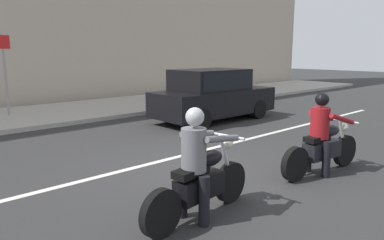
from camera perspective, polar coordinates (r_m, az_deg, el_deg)
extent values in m
plane|color=#2C2C2C|center=(7.16, 0.95, -7.78)|extent=(80.00, 80.00, 0.00)
cube|color=#A8A399|center=(13.93, -22.17, 0.85)|extent=(40.00, 4.40, 0.14)
cube|color=silver|center=(8.36, 1.12, -5.01)|extent=(18.00, 0.14, 0.01)
cylinder|color=black|center=(5.60, 6.13, -9.79)|extent=(0.64, 0.19, 0.63)
cylinder|color=black|center=(4.59, -4.93, -14.59)|extent=(0.64, 0.19, 0.63)
cylinder|color=silver|center=(5.39, 5.46, -6.31)|extent=(0.38, 0.10, 0.82)
cube|color=black|center=(5.02, 1.21, -10.53)|extent=(0.83, 0.36, 0.32)
ellipsoid|color=black|center=(5.06, 2.85, -6.11)|extent=(0.50, 0.29, 0.22)
cube|color=black|center=(4.80, -0.19, -8.29)|extent=(0.54, 0.29, 0.10)
cylinder|color=silver|center=(5.24, 5.14, -2.45)|extent=(0.11, 0.70, 0.04)
sphere|color=silver|center=(5.34, 5.63, -3.77)|extent=(0.17, 0.17, 0.17)
cylinder|color=silver|center=(4.96, -2.55, -12.30)|extent=(0.70, 0.14, 0.07)
cylinder|color=black|center=(4.84, 1.94, -12.77)|extent=(0.16, 0.16, 0.69)
cylinder|color=black|center=(5.09, -1.59, -11.57)|extent=(0.16, 0.16, 0.69)
cylinder|color=slate|center=(4.76, 0.29, -4.78)|extent=(0.37, 0.37, 0.59)
cylinder|color=slate|center=(4.84, 4.87, -2.98)|extent=(0.69, 0.16, 0.18)
cylinder|color=slate|center=(5.11, 0.93, -2.20)|extent=(0.69, 0.16, 0.18)
sphere|color=tan|center=(4.68, 0.46, 0.15)|extent=(0.20, 0.20, 0.20)
sphere|color=#B7B7BC|center=(4.67, 0.46, 0.51)|extent=(0.25, 0.25, 0.25)
cylinder|color=black|center=(7.90, 23.09, -4.48)|extent=(0.64, 0.19, 0.63)
cylinder|color=black|center=(6.67, 16.07, -6.76)|extent=(0.64, 0.19, 0.63)
cylinder|color=silver|center=(7.73, 22.80, -2.35)|extent=(0.33, 0.09, 0.71)
cube|color=black|center=(7.24, 19.95, -4.47)|extent=(0.88, 0.38, 0.32)
ellipsoid|color=black|center=(7.34, 21.10, -1.59)|extent=(0.50, 0.29, 0.22)
cube|color=black|center=(7.03, 19.24, -2.81)|extent=(0.54, 0.30, 0.10)
cylinder|color=silver|center=(7.62, 22.73, -0.07)|extent=(0.12, 0.70, 0.04)
sphere|color=silver|center=(7.71, 22.97, -1.03)|extent=(0.17, 0.17, 0.17)
cylinder|color=silver|center=(7.12, 17.45, -5.56)|extent=(0.70, 0.15, 0.07)
cylinder|color=black|center=(7.05, 20.58, -5.90)|extent=(0.17, 0.17, 0.68)
cylinder|color=black|center=(7.27, 17.96, -5.24)|extent=(0.17, 0.17, 0.68)
cylinder|color=maroon|center=(7.02, 19.67, -0.46)|extent=(0.38, 0.38, 0.58)
cylinder|color=maroon|center=(7.19, 22.77, 0.15)|extent=(0.74, 0.17, 0.29)
cylinder|color=maroon|center=(7.42, 19.90, 0.66)|extent=(0.74, 0.17, 0.29)
sphere|color=tan|center=(6.98, 19.98, 2.85)|extent=(0.20, 0.20, 0.20)
sphere|color=black|center=(6.97, 19.99, 3.09)|extent=(0.25, 0.25, 0.25)
cube|color=black|center=(12.09, 3.59, 2.97)|extent=(4.38, 1.76, 0.80)
cube|color=black|center=(11.86, 2.89, 6.42)|extent=(2.41, 1.62, 0.68)
cube|color=black|center=(11.86, 2.89, 6.42)|extent=(2.22, 1.65, 0.54)
cylinder|color=black|center=(13.14, 7.72, 2.10)|extent=(0.64, 1.82, 0.64)
cylinder|color=black|center=(11.22, -1.27, 0.72)|extent=(0.64, 1.82, 0.64)
cylinder|color=gray|center=(13.57, -27.54, 6.25)|extent=(0.08, 0.08, 2.71)
cube|color=red|center=(13.52, -27.92, 10.90)|extent=(0.44, 0.03, 0.44)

